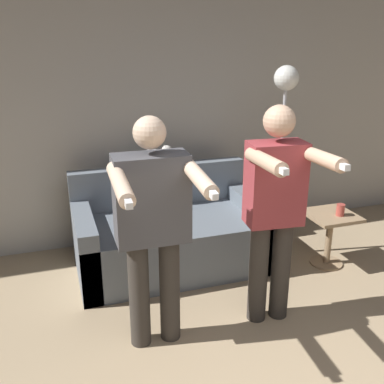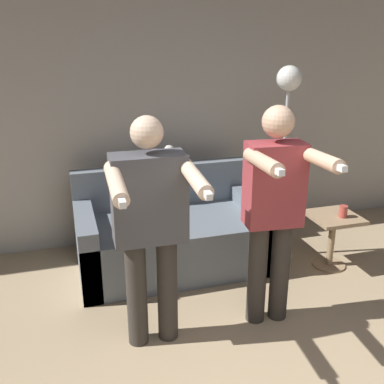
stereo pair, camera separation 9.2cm
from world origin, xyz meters
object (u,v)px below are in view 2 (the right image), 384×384
Objects in this scene: person_left at (150,220)px; floor_lamp at (287,114)px; cat at (156,157)px; side_table at (333,230)px; cup at (343,211)px; couch at (171,236)px; person_right at (274,205)px.

floor_lamp is (1.42, 0.92, 0.46)m from person_left.
cat reaches higher than side_table.
person_left reaches higher than cup.
floor_lamp reaches higher than cup.
couch is at bearing 162.13° from side_table.
person_left is at bearing -174.59° from person_right.
floor_lamp is 1.00m from cup.
person_right is at bearing 1.20° from person_left.
person_left is 1.44m from cat.
cup is (0.42, -0.38, -0.82)m from floor_lamp.
person_left reaches higher than side_table.
cat is at bearing 97.98° from couch.
couch is 0.75m from cat.
side_table is at bearing 131.45° from cup.
person_right is 3.42× the size of cat.
couch reaches higher than cup.
cup is (1.44, -0.50, 0.27)m from couch.
person_left is (-0.39, -1.04, 0.63)m from couch.
person_right is (0.87, -0.00, 0.00)m from person_left.
cat is at bearing 149.98° from cup.
person_left reaches higher than couch.
couch is at bearing -82.02° from cat.
cat is 0.26× the size of floor_lamp.
couch is 1.55m from cup.
person_right is 1.23m from side_table.
floor_lamp is 3.55× the size of side_table.
cup is at bearing -42.12° from floor_lamp.
side_table is 4.73× the size of cup.
person_right reaches higher than person_left.
side_table is at bearing -29.22° from cat.
side_table is at bearing 19.64° from person_left.
person_left is 3.37× the size of cat.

